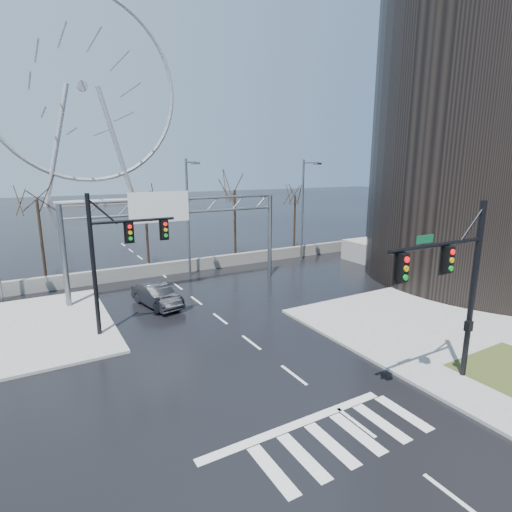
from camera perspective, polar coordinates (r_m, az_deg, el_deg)
ground at (r=19.20m, az=5.42°, el=-16.56°), size 260.00×260.00×0.00m
sidewalk_right_ext at (r=26.87m, az=20.71°, el=-8.39°), size 12.00×10.00×0.15m
sidewalk_far at (r=27.23m, az=-30.85°, el=-9.13°), size 10.00×12.00×0.15m
tower_podium at (r=45.20m, az=30.38°, el=0.27°), size 22.00×18.00×2.00m
barrier_wall at (r=36.07m, az=-13.23°, el=-1.79°), size 52.00×0.50×1.10m
signal_mast_near at (r=18.31m, az=26.68°, el=-2.89°), size 5.52×0.41×8.00m
signal_mast_far at (r=23.32m, az=-19.59°, el=0.75°), size 4.72×0.41×8.00m
sign_gantry at (r=30.35m, az=-11.56°, el=4.52°), size 16.36×0.40×7.60m
streetlight_mid at (r=34.05m, az=-9.54°, el=6.66°), size 0.50×2.55×10.00m
streetlight_right at (r=39.84m, az=6.97°, el=7.60°), size 0.50×2.55×10.00m
tree_left at (r=37.23m, az=-28.72°, el=5.93°), size 3.75×3.75×7.50m
tree_center at (r=39.54m, az=-15.49°, el=6.15°), size 3.25×3.25×6.50m
tree_right at (r=41.70m, az=-3.06°, el=8.35°), size 3.90×3.90×7.80m
tree_far_right at (r=46.34m, az=5.59°, el=7.75°), size 3.40×3.40×6.80m
ferris_wheel at (r=110.85m, az=-23.48°, el=20.41°), size 45.00×6.00×50.91m
car at (r=28.17m, az=-13.97°, el=-5.46°), size 2.58×4.90×1.53m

